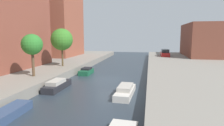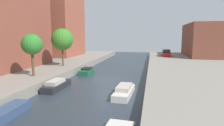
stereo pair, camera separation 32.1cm
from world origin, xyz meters
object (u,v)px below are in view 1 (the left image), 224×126
low_block_right (209,40)px  street_tree_3 (62,40)px  street_tree_2 (32,45)px  moored_boat_left_1 (6,114)px  parked_car (165,53)px  moored_boat_left_3 (86,71)px  moored_boat_left_2 (57,85)px  moored_boat_right_2 (125,91)px  apartment_tower_far (54,12)px

low_block_right → street_tree_3: size_ratio=2.62×
street_tree_2 → moored_boat_left_1: street_tree_2 is taller
street_tree_3 → parked_car: (16.00, 17.46, -3.27)m
low_block_right → street_tree_2: bearing=-133.3°
street_tree_2 → street_tree_3: size_ratio=0.85×
low_block_right → moored_boat_left_1: (-22.04, -35.53, -4.26)m
street_tree_3 → moored_boat_left_3: street_tree_3 is taller
moored_boat_left_2 → moored_boat_left_3: 8.14m
moored_boat_left_2 → moored_boat_left_3: (0.41, 8.13, -0.02)m
moored_boat_left_1 → low_block_right: bearing=58.2°
parked_car → moored_boat_right_2: (-5.47, -26.71, -1.25)m
apartment_tower_far → low_block_right: apartment_tower_far is taller
moored_boat_left_2 → moored_boat_left_3: size_ratio=1.40×
apartment_tower_far → moored_boat_right_2: 31.96m
street_tree_3 → parked_car: size_ratio=1.25×
moored_boat_left_2 → moored_boat_left_3: bearing=87.1°
low_block_right → moored_boat_left_1: low_block_right is taller
apartment_tower_far → moored_boat_left_2: 27.71m
parked_car → moored_boat_left_1: 35.63m
street_tree_3 → moored_boat_left_2: street_tree_3 is taller
street_tree_3 → moored_boat_left_1: street_tree_3 is taller
moored_boat_right_2 → apartment_tower_far: bearing=129.1°
street_tree_2 → parked_car: size_ratio=1.05×
moored_boat_left_1 → moored_boat_left_2: (-0.04, 7.29, 0.12)m
moored_boat_left_1 → moored_boat_left_2: size_ratio=1.01×
apartment_tower_far → street_tree_3: size_ratio=3.52×
street_tree_2 → moored_boat_left_3: bearing=61.2°
street_tree_3 → moored_boat_left_2: (3.39, -8.56, -4.49)m
moored_boat_left_3 → street_tree_2: bearing=-118.8°
street_tree_3 → moored_boat_right_2: (10.53, -9.25, -4.52)m
apartment_tower_far → street_tree_2: apartment_tower_far is taller
parked_car → moored_boat_left_1: (-12.57, -33.32, -1.34)m
street_tree_2 → moored_boat_left_3: size_ratio=1.54×
parked_car → moored_boat_left_2: 28.95m
moored_boat_left_1 → moored_boat_right_2: bearing=42.9°
apartment_tower_far → parked_car: bearing=7.5°
low_block_right → street_tree_3: bearing=-142.3°
apartment_tower_far → moored_boat_left_1: 34.02m
apartment_tower_far → street_tree_2: size_ratio=4.16×
moored_boat_left_1 → moored_boat_right_2: 9.70m
apartment_tower_far → moored_boat_left_2: bearing=-62.4°
apartment_tower_far → parked_car: apartment_tower_far is taller
apartment_tower_far → street_tree_3: apartment_tower_far is taller
low_block_right → moored_boat_left_3: low_block_right is taller
low_block_right → parked_car: bearing=-166.8°
parked_car → moored_boat_left_3: (-12.19, -17.90, -1.25)m
moored_boat_left_3 → parked_car: bearing=55.7°
low_block_right → street_tree_2: (-25.48, -27.05, -0.07)m
street_tree_3 → moored_boat_left_1: (3.43, -15.85, -4.61)m
moored_boat_left_1 → moored_boat_left_3: 15.42m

